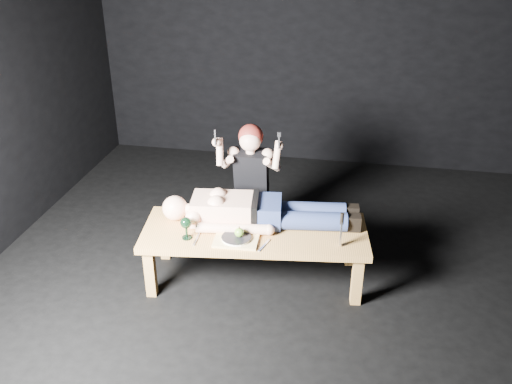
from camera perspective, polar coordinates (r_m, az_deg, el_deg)
ground at (r=4.44m, az=3.56°, el=-9.50°), size 5.00×5.00×0.00m
back_wall at (r=6.17m, az=7.16°, el=16.20°), size 5.00×0.00×5.00m
table at (r=4.38m, az=-0.12°, el=-6.42°), size 1.78×0.85×0.45m
lying_man at (r=4.30m, az=0.64°, el=-1.65°), size 1.68×0.70×0.25m
kneeling_woman at (r=4.75m, az=-0.37°, el=1.19°), size 0.64×0.71×1.14m
serving_tray at (r=4.12m, az=-2.03°, el=-4.93°), size 0.34×0.25×0.02m
plate at (r=4.11m, az=-2.04°, el=-4.71°), size 0.23×0.23×0.02m
apple at (r=4.09m, az=-1.72°, el=-4.15°), size 0.07×0.07×0.07m
goblet at (r=4.15m, az=-7.15°, el=-3.68°), size 0.09×0.09×0.17m
fork_flat at (r=4.17m, az=-6.10°, el=-4.82°), size 0.02×0.18×0.01m
knife_flat at (r=4.07m, az=0.85°, el=-5.47°), size 0.07×0.18×0.01m
spoon_flat at (r=4.19m, az=-0.53°, el=-4.47°), size 0.14×0.14×0.01m
carving_knife at (r=4.04m, az=8.71°, el=-3.85°), size 0.04×0.04×0.27m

